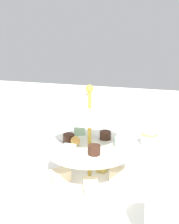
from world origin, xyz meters
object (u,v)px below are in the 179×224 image
(water_glass_tall_right, at_px, (164,222))
(teacup_with_saucer, at_px, (149,139))
(water_glass_short_left, at_px, (107,128))
(water_glass_mid_back, at_px, (36,135))
(tiered_serving_stand, at_px, (90,153))

(water_glass_tall_right, relative_size, teacup_with_saucer, 1.44)
(water_glass_short_left, height_order, water_glass_mid_back, water_glass_mid_back)
(teacup_with_saucer, bearing_deg, water_glass_tall_right, -173.01)
(tiered_serving_stand, relative_size, water_glass_mid_back, 2.59)
(teacup_with_saucer, xyz_separation_m, water_glass_mid_back, (-0.14, 0.35, 0.03))
(water_glass_short_left, bearing_deg, tiered_serving_stand, -176.58)
(water_glass_mid_back, bearing_deg, teacup_with_saucer, -68.89)
(water_glass_tall_right, height_order, water_glass_mid_back, water_glass_tall_right)
(water_glass_short_left, relative_size, teacup_with_saucer, 0.92)
(water_glass_short_left, xyz_separation_m, teacup_with_saucer, (-0.02, -0.15, -0.02))
(water_glass_mid_back, bearing_deg, water_glass_tall_right, -128.30)
(water_glass_tall_right, bearing_deg, teacup_with_saucer, 6.99)
(water_glass_tall_right, bearing_deg, water_glass_short_left, 23.50)
(tiered_serving_stand, height_order, water_glass_tall_right, tiered_serving_stand)
(teacup_with_saucer, distance_m, water_glass_mid_back, 0.38)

